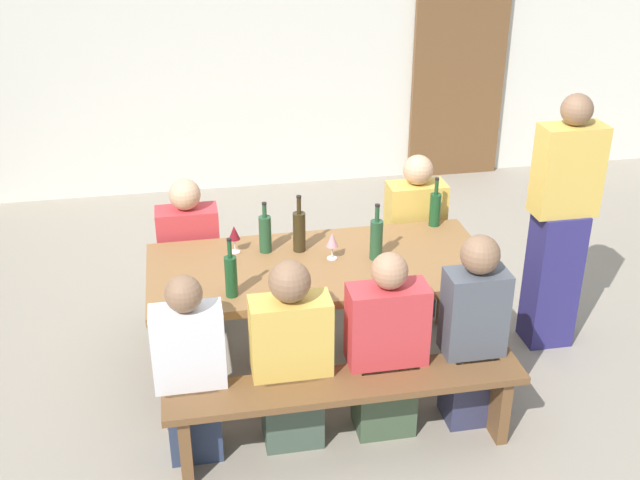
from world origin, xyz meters
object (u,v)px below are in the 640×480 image
object	(u,v)px
wine_bottle_0	(435,208)
wine_bottle_2	(265,233)
bench_near	(347,397)
seated_guest_far_0	(190,263)
standing_host	(559,229)
seated_guest_near_0	(191,373)
wine_glass_1	(234,234)
wine_glass_0	(332,241)
seated_guest_far_1	(414,240)
wine_bottle_3	(299,230)
seated_guest_near_1	(291,360)
tasting_table	(320,275)
wooden_door	(459,69)
wine_bottle_4	(231,275)
seated_guest_near_2	(386,351)
bench_far	(300,265)
seated_guest_near_3	(472,334)
wine_bottle_1	(376,238)

from	to	relation	value
wine_bottle_0	wine_bottle_2	distance (m)	1.11
bench_near	seated_guest_far_0	xyz separation A→B (m)	(-0.74, 1.33, 0.16)
wine_bottle_0	standing_host	size ratio (longest dim) A/B	0.19
bench_near	seated_guest_near_0	bearing A→B (deg)	169.18
seated_guest_far_0	standing_host	distance (m)	2.33
seated_guest_near_0	wine_glass_1	bearing A→B (deg)	-20.88
wine_bottle_0	wine_glass_0	size ratio (longest dim) A/B	1.94
wine_bottle_2	wine_glass_0	xyz separation A→B (m)	(0.37, -0.17, -0.00)
wine_glass_1	seated_guest_far_1	world-z (taller)	seated_guest_far_1
wine_bottle_3	seated_guest_near_1	distance (m)	0.88
tasting_table	wine_glass_1	distance (m)	0.56
wooden_door	wine_glass_0	size ratio (longest dim) A/B	12.70
wine_glass_0	seated_guest_far_1	distance (m)	0.93
tasting_table	wine_glass_0	xyz separation A→B (m)	(0.08, 0.04, 0.19)
wine_bottle_4	wine_glass_1	distance (m)	0.52
wine_bottle_3	seated_guest_near_2	bearing A→B (deg)	-66.78
wine_bottle_3	seated_guest_near_2	distance (m)	0.93
bench_far	seated_guest_far_1	distance (m)	0.79
seated_guest_near_3	seated_guest_far_1	distance (m)	1.18
wine_bottle_4	wine_glass_0	distance (m)	0.69
bench_far	seated_guest_near_2	distance (m)	1.37
seated_guest_near_0	seated_guest_near_2	world-z (taller)	seated_guest_near_2
wine_bottle_2	seated_guest_near_0	bearing A→B (deg)	-121.64
bench_far	wine_bottle_0	xyz separation A→B (m)	(0.81, -0.36, 0.51)
wine_bottle_2	standing_host	world-z (taller)	standing_host
seated_guest_near_0	seated_guest_far_1	distance (m)	1.94
wine_bottle_2	seated_guest_near_1	distance (m)	0.88
seated_guest_near_0	seated_guest_far_0	distance (m)	1.19
wooden_door	wine_bottle_2	xyz separation A→B (m)	(-2.21, -2.85, -0.18)
seated_guest_near_2	seated_guest_far_1	distance (m)	1.29
bench_far	seated_guest_near_2	xyz separation A→B (m)	(0.24, -1.33, 0.15)
wine_bottle_2	seated_guest_far_0	world-z (taller)	seated_guest_far_0
bench_near	wine_bottle_2	world-z (taller)	wine_bottle_2
wine_bottle_1	seated_guest_near_0	distance (m)	1.32
wine_bottle_2	seated_guest_near_0	xyz separation A→B (m)	(-0.50, -0.80, -0.37)
seated_guest_near_2	standing_host	distance (m)	1.46
wine_bottle_1	seated_guest_near_1	world-z (taller)	wine_bottle_1
tasting_table	seated_guest_near_2	world-z (taller)	seated_guest_near_2
tasting_table	wine_glass_1	xyz separation A→B (m)	(-0.47, 0.23, 0.20)
wine_bottle_1	standing_host	bearing A→B (deg)	3.28
bench_near	wine_bottle_4	xyz separation A→B (m)	(-0.53, 0.47, 0.52)
tasting_table	standing_host	bearing A→B (deg)	2.72
wine_glass_0	wine_glass_1	xyz separation A→B (m)	(-0.55, 0.19, 0.00)
wine_bottle_4	seated_guest_far_1	distance (m)	1.59
seated_guest_near_3	standing_host	xyz separation A→B (m)	(0.79, 0.66, 0.25)
bench_near	standing_host	bearing A→B (deg)	28.24
wine_bottle_1	bench_far	bearing A→B (deg)	114.22
wine_bottle_4	seated_guest_near_3	xyz separation A→B (m)	(1.26, -0.32, -0.32)
seated_guest_near_2	seated_guest_far_1	bearing A→B (deg)	-23.37
wine_glass_0	wine_glass_1	bearing A→B (deg)	160.91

